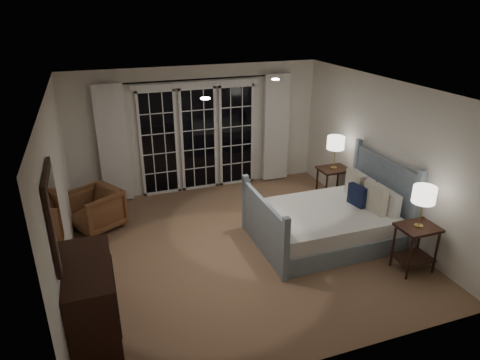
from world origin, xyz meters
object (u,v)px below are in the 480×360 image
object	(u,v)px
nightstand_left	(416,241)
dresser	(92,297)
lamp_right	(336,143)
bed	(328,221)
lamp_left	(424,195)
nightstand_right	(332,180)
armchair	(96,209)

from	to	relation	value
nightstand_left	dresser	distance (m)	4.38
lamp_right	dresser	distance (m)	4.96
bed	lamp_left	distance (m)	1.62
bed	lamp_left	xyz separation A→B (m)	(0.72, -1.16, 0.86)
bed	nightstand_right	bearing A→B (deg)	56.73
nightstand_left	armchair	size ratio (longest dim) A/B	0.92
nightstand_right	lamp_left	distance (m)	2.47
bed	lamp_right	world-z (taller)	lamp_right
armchair	bed	bearing A→B (deg)	34.58
bed	dresser	bearing A→B (deg)	-166.16
bed	nightstand_right	world-z (taller)	bed
bed	nightstand_right	distance (m)	1.44
lamp_left	lamp_right	world-z (taller)	lamp_right
nightstand_left	dresser	xyz separation A→B (m)	(-4.37, 0.27, -0.02)
bed	nightstand_left	distance (m)	1.38
dresser	nightstand_right	bearing A→B (deg)	25.29
nightstand_right	armchair	xyz separation A→B (m)	(-4.30, 0.46, -0.12)
lamp_left	armchair	world-z (taller)	lamp_left
bed	armchair	distance (m)	3.89
nightstand_left	lamp_right	distance (m)	2.47
dresser	lamp_left	bearing A→B (deg)	-3.48
nightstand_right	bed	bearing A→B (deg)	-123.27
nightstand_left	lamp_right	bearing A→B (deg)	88.55
nightstand_right	lamp_right	distance (m)	0.73
nightstand_right	dresser	bearing A→B (deg)	-154.71
lamp_right	dresser	xyz separation A→B (m)	(-4.43, -2.09, -0.76)
armchair	dresser	bearing A→B (deg)	-33.13
bed	armchair	world-z (taller)	bed
armchair	nightstand_right	bearing A→B (deg)	53.68
lamp_left	lamp_right	distance (m)	2.36
lamp_left	dresser	xyz separation A→B (m)	(-4.37, 0.27, -0.74)
nightstand_right	armchair	world-z (taller)	nightstand_right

